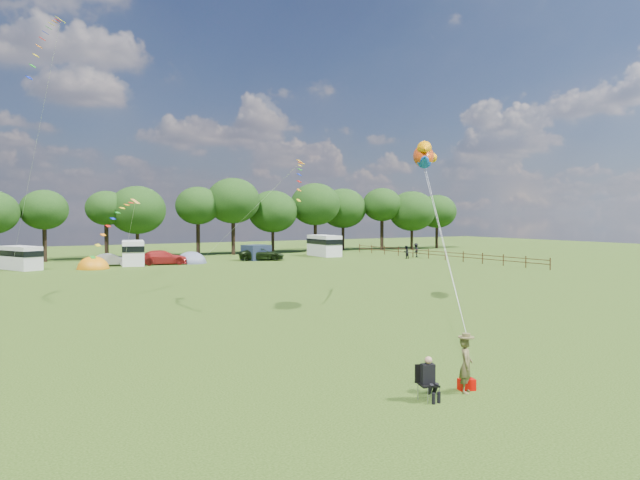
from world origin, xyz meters
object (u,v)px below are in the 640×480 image
campervan_c (133,252)px  tent_greyblue (191,263)px  tent_orange (93,269)px  car_c (163,257)px  walker_b (416,250)px  car_b (111,260)px  kite_flyer (466,365)px  camp_chair (427,374)px  walker_a (406,252)px  fish_kite (424,156)px  campervan_d (324,245)px  car_d (261,254)px  campervan_b (21,257)px

campervan_c → tent_greyblue: bearing=-85.9°
tent_greyblue → tent_orange: bearing=-169.8°
car_c → walker_b: size_ratio=2.88×
tent_greyblue → car_c: bearing=-174.6°
car_b → kite_flyer: (-0.85, -53.63, 0.21)m
kite_flyer → car_b: bearing=45.6°
car_c → camp_chair: bearing=-176.1°
tent_orange → tent_greyblue: bearing=10.2°
car_c → tent_orange: size_ratio=1.47×
walker_a → fish_kite: bearing=43.1°
fish_kite → campervan_d: bearing=13.5°
car_c → car_d: (11.83, 0.24, -0.03)m
car_b → camp_chair: (-2.38, -53.63, 0.14)m
walker_b → tent_greyblue: bearing=-49.2°
car_d → walker_a: 17.67m
car_d → tent_greyblue: 8.60m
car_b → walker_b: size_ratio=2.05×
car_c → fish_kite: fish_kite is taller
campervan_b → tent_orange: campervan_b is taller
walker_b → tent_orange: bearing=-43.4°
car_b → car_d: car_d is taller
campervan_d → fish_kite: size_ratio=1.62×
campervan_b → fish_kite: 43.69m
campervan_c → fish_kite: bearing=-156.5°
car_d → camp_chair: car_d is taller
car_c → camp_chair: 52.90m
campervan_c → tent_orange: bearing=135.4°
car_b → tent_orange: (-2.35, -2.90, -0.62)m
camp_chair → campervan_d: bearing=81.1°
campervan_d → campervan_b: bearing=95.9°
car_c → fish_kite: 39.13m
campervan_d → kite_flyer: size_ratio=3.33×
car_c → tent_orange: (-7.52, -1.63, -0.75)m
camp_chair → walker_a: (35.79, 46.04, 0.02)m
fish_kite → walker_b: bearing=-1.9°
tent_orange → campervan_c: bearing=32.1°
campervan_c → walker_a: 32.01m
camp_chair → tent_greyblue: bearing=97.7°
fish_kite → car_c: bearing=43.4°
car_b → fish_kite: size_ratio=1.04×
campervan_b → campervan_c: campervan_c is taller
campervan_b → tent_orange: (6.25, -2.63, -1.22)m
campervan_b → fish_kite: size_ratio=1.47×
campervan_c → kite_flyer: campervan_c is taller
fish_kite → walker_b: 43.19m
campervan_d → tent_orange: (-29.48, -4.36, -1.44)m
kite_flyer → walker_a: 57.38m
walker_b → walker_a: bearing=-11.8°
kite_flyer → tent_orange: bearing=48.2°
campervan_b → tent_orange: bearing=-135.7°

